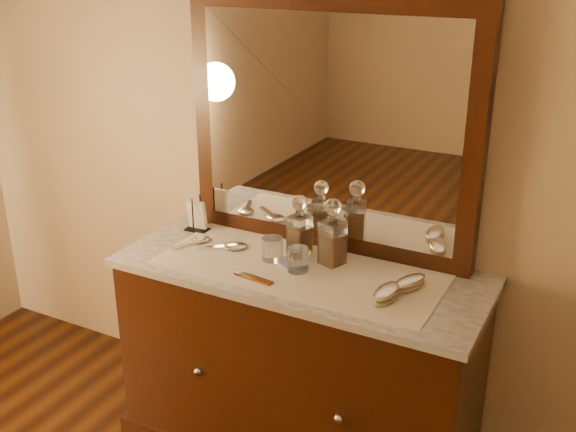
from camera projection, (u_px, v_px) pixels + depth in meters
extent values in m
plane|color=tan|center=(335.00, 111.00, 2.64)|extent=(4.50, 4.50, 0.00)
cube|color=black|center=(299.00, 364.00, 2.77)|extent=(1.40, 0.55, 0.82)
sphere|color=silver|center=(198.00, 372.00, 2.65)|extent=(0.04, 0.04, 0.04)
sphere|color=silver|center=(339.00, 419.00, 2.39)|extent=(0.04, 0.04, 0.04)
cube|color=white|center=(300.00, 271.00, 2.61)|extent=(1.44, 0.59, 0.03)
cube|color=black|center=(330.00, 127.00, 2.62)|extent=(1.20, 0.08, 1.00)
cube|color=white|center=(326.00, 129.00, 2.59)|extent=(1.06, 0.01, 0.86)
cube|color=silver|center=(298.00, 269.00, 2.59)|extent=(1.10, 0.45, 0.00)
cylinder|color=silver|center=(290.00, 263.00, 2.62)|extent=(0.09, 0.09, 0.02)
cube|color=brown|center=(254.00, 278.00, 2.51)|extent=(0.17, 0.05, 0.01)
cube|color=black|center=(198.00, 229.00, 2.95)|extent=(0.11, 0.07, 0.01)
cylinder|color=black|center=(193.00, 216.00, 2.89)|extent=(0.01, 0.01, 0.16)
cylinder|color=black|center=(201.00, 211.00, 2.94)|extent=(0.01, 0.01, 0.16)
cube|color=white|center=(197.00, 215.00, 2.92)|extent=(0.08, 0.04, 0.13)
cube|color=#935115|center=(299.00, 241.00, 2.69)|extent=(0.08, 0.08, 0.11)
cube|color=white|center=(300.00, 235.00, 2.69)|extent=(0.09, 0.09, 0.16)
cylinder|color=white|center=(300.00, 213.00, 2.65)|extent=(0.04, 0.04, 0.03)
sphere|color=white|center=(300.00, 203.00, 2.63)|extent=(0.08, 0.08, 0.06)
cube|color=#935115|center=(332.00, 249.00, 2.61)|extent=(0.09, 0.09, 0.12)
cube|color=white|center=(332.00, 243.00, 2.60)|extent=(0.10, 0.10, 0.17)
cylinder|color=white|center=(333.00, 219.00, 2.56)|extent=(0.04, 0.04, 0.03)
sphere|color=white|center=(333.00, 207.00, 2.55)|extent=(0.09, 0.09, 0.07)
ellipsoid|color=#98855D|center=(386.00, 296.00, 2.36)|extent=(0.08, 0.17, 0.02)
ellipsoid|color=silver|center=(386.00, 291.00, 2.35)|extent=(0.08, 0.17, 0.02)
ellipsoid|color=#98855D|center=(410.00, 285.00, 2.44)|extent=(0.12, 0.17, 0.02)
ellipsoid|color=silver|center=(410.00, 281.00, 2.43)|extent=(0.12, 0.17, 0.02)
ellipsoid|color=silver|center=(200.00, 240.00, 2.82)|extent=(0.10, 0.11, 0.02)
cube|color=silver|center=(184.00, 245.00, 2.78)|extent=(0.06, 0.11, 0.01)
ellipsoid|color=silver|center=(235.00, 246.00, 2.76)|extent=(0.13, 0.12, 0.02)
cube|color=silver|center=(213.00, 248.00, 2.75)|extent=(0.12, 0.09, 0.01)
cylinder|color=white|center=(272.00, 249.00, 2.65)|extent=(0.08, 0.08, 0.09)
cylinder|color=white|center=(298.00, 260.00, 2.56)|extent=(0.08, 0.08, 0.09)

